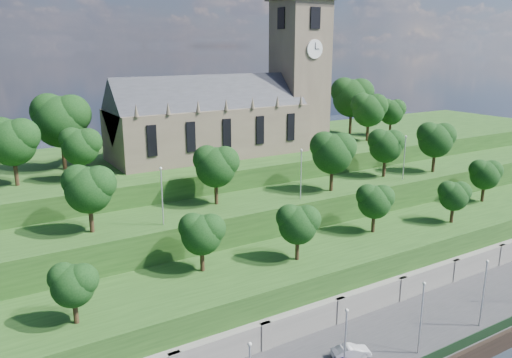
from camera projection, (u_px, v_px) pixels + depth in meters
promenade at (405, 339)px, 55.31m from camera, size 160.00×12.00×2.00m
fence at (447, 351)px, 50.43m from camera, size 160.00×0.10×1.20m
retaining_wall at (368, 304)px, 59.86m from camera, size 160.00×2.10×5.00m
embankment_lower at (335, 274)px, 64.45m from camera, size 160.00×12.00×8.00m
embankment_upper at (287, 233)px, 73.03m from camera, size 160.00×10.00×12.00m
hilltop at (221, 189)px, 90.00m from camera, size 160.00×32.00×15.00m
church at (235, 108)px, 83.20m from camera, size 38.60×12.35×27.60m
trees_lower at (349, 208)px, 63.45m from camera, size 69.42×8.38×6.96m
trees_upper at (316, 154)px, 71.36m from camera, size 62.04×8.60×8.74m
trees_hilltop at (242, 112)px, 84.04m from camera, size 74.98×16.24×11.42m
lamp_posts_promenade at (421, 313)px, 49.97m from camera, size 60.36×0.36×7.99m
lamp_posts_upper at (301, 170)px, 67.94m from camera, size 40.36×0.36×7.07m
car_middle at (351, 352)px, 50.24m from camera, size 4.22×2.54×1.31m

